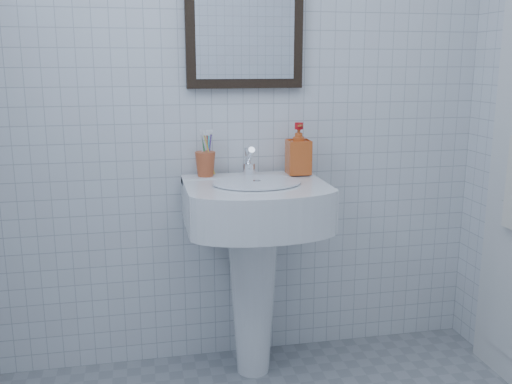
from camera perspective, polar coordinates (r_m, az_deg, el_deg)
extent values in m
cube|color=silver|center=(2.51, -1.31, 10.58)|extent=(2.20, 0.02, 2.50)
cone|color=white|center=(2.52, -0.30, -10.29)|extent=(0.23, 0.23, 0.72)
cube|color=white|center=(2.34, -0.07, -1.17)|extent=(0.57, 0.41, 0.17)
cube|color=white|center=(2.47, -0.81, 1.43)|extent=(0.57, 0.10, 0.03)
cylinder|color=white|center=(2.29, 0.08, 0.99)|extent=(0.36, 0.36, 0.01)
cylinder|color=white|center=(2.44, -0.70, 2.27)|extent=(0.05, 0.05, 0.05)
cylinder|color=white|center=(2.41, -0.63, 3.69)|extent=(0.03, 0.10, 0.08)
cylinder|color=white|center=(2.45, -0.80, 3.34)|extent=(0.03, 0.05, 0.10)
imported|color=#BB4012|center=(2.47, 4.28, 4.33)|extent=(0.10, 0.10, 0.22)
cube|color=black|center=(2.50, -1.15, 17.47)|extent=(0.50, 0.04, 0.62)
cube|color=white|center=(2.48, -1.06, 17.50)|extent=(0.42, 0.00, 0.54)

